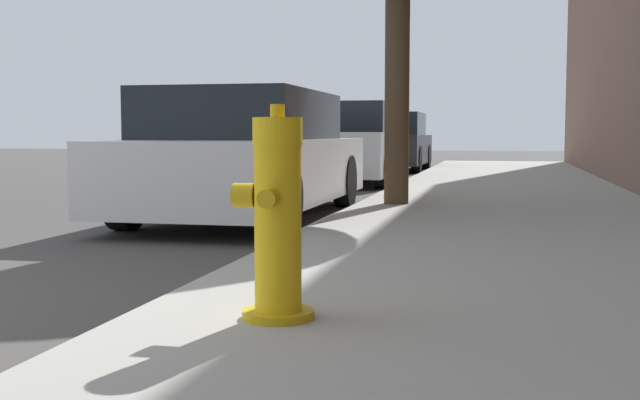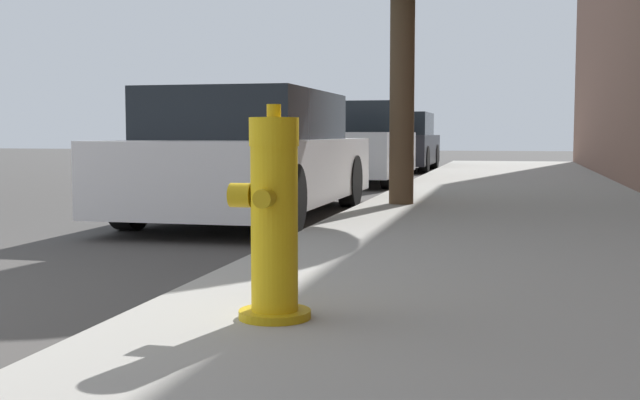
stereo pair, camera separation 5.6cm
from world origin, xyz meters
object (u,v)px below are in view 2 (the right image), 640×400
object	(u,v)px
fire_hydrant	(273,221)
parked_car_near	(253,157)
parked_car_far	(397,143)
parked_car_mid	(356,145)

from	to	relation	value
fire_hydrant	parked_car_near	world-z (taller)	parked_car_near
fire_hydrant	parked_car_near	distance (m)	5.42
parked_car_far	parked_car_mid	bearing A→B (deg)	-90.06
parked_car_near	parked_car_mid	xyz separation A→B (m)	(-0.02, 5.94, 0.04)
parked_car_mid	parked_car_far	bearing A→B (deg)	89.94
parked_car_near	parked_car_far	size ratio (longest dim) A/B	1.21
parked_car_far	fire_hydrant	bearing A→B (deg)	-83.79
fire_hydrant	parked_car_far	bearing A→B (deg)	96.21
fire_hydrant	parked_car_near	size ratio (longest dim) A/B	0.19
fire_hydrant	parked_car_far	distance (m)	16.49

